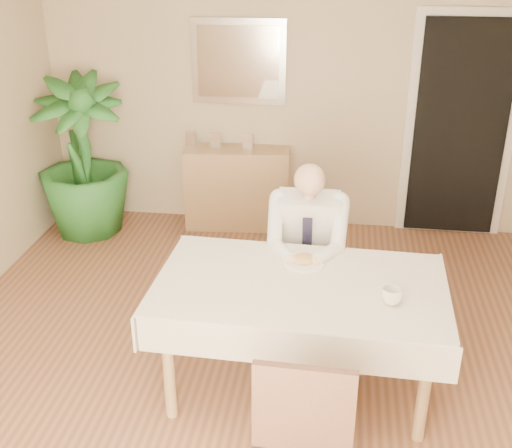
# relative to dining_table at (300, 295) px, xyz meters

# --- Properties ---
(room) EXTENTS (5.00, 5.02, 2.60)m
(room) POSITION_rel_dining_table_xyz_m (-0.31, 0.01, 0.63)
(room) COLOR brown
(room) RESTS_ON ground
(doorway) EXTENTS (0.96, 0.07, 2.10)m
(doorway) POSITION_rel_dining_table_xyz_m (1.24, 2.47, 0.33)
(doorway) COLOR silver
(doorway) RESTS_ON ground
(mirror) EXTENTS (0.86, 0.04, 0.76)m
(mirror) POSITION_rel_dining_table_xyz_m (-0.76, 2.48, 0.88)
(mirror) COLOR silver
(mirror) RESTS_ON room
(dining_table) EXTENTS (1.75, 1.07, 0.75)m
(dining_table) POSITION_rel_dining_table_xyz_m (0.00, 0.00, 0.00)
(dining_table) COLOR olive
(dining_table) RESTS_ON ground
(chair_far) EXTENTS (0.44, 0.44, 0.85)m
(chair_far) POSITION_rel_dining_table_xyz_m (0.00, 0.88, -0.19)
(chair_far) COLOR #442B1E
(chair_far) RESTS_ON ground
(chair_near) EXTENTS (0.47, 0.47, 0.96)m
(chair_near) POSITION_rel_dining_table_xyz_m (0.09, -0.95, -0.12)
(chair_near) COLOR #442B1E
(chair_near) RESTS_ON ground
(seated_man) EXTENTS (0.48, 0.72, 1.24)m
(seated_man) POSITION_rel_dining_table_xyz_m (-0.00, 0.59, 0.02)
(seated_man) COLOR white
(seated_man) RESTS_ON ground
(plate) EXTENTS (0.26, 0.26, 0.02)m
(plate) POSITION_rel_dining_table_xyz_m (0.01, 0.24, 0.09)
(plate) COLOR white
(plate) RESTS_ON dining_table
(food) EXTENTS (0.14, 0.14, 0.06)m
(food) POSITION_rel_dining_table_xyz_m (0.01, 0.24, 0.11)
(food) COLOR olive
(food) RESTS_ON dining_table
(knife) EXTENTS (0.01, 0.13, 0.01)m
(knife) POSITION_rel_dining_table_xyz_m (0.05, 0.18, 0.11)
(knife) COLOR silver
(knife) RESTS_ON dining_table
(fork) EXTENTS (0.01, 0.13, 0.01)m
(fork) POSITION_rel_dining_table_xyz_m (-0.03, 0.18, 0.11)
(fork) COLOR silver
(fork) RESTS_ON dining_table
(coffee_mug) EXTENTS (0.14, 0.14, 0.09)m
(coffee_mug) POSITION_rel_dining_table_xyz_m (0.52, -0.15, 0.13)
(coffee_mug) COLOR white
(coffee_mug) RESTS_ON dining_table
(sideboard) EXTENTS (1.00, 0.42, 0.78)m
(sideboard) POSITION_rel_dining_table_xyz_m (-0.76, 2.33, -0.28)
(sideboard) COLOR olive
(sideboard) RESTS_ON ground
(photo_frame_left) EXTENTS (0.10, 0.02, 0.14)m
(photo_frame_left) POSITION_rel_dining_table_xyz_m (-1.20, 2.36, 0.18)
(photo_frame_left) COLOR silver
(photo_frame_left) RESTS_ON sideboard
(photo_frame_center) EXTENTS (0.10, 0.02, 0.14)m
(photo_frame_center) POSITION_rel_dining_table_xyz_m (-0.96, 2.35, 0.18)
(photo_frame_center) COLOR silver
(photo_frame_center) RESTS_ON sideboard
(photo_frame_right) EXTENTS (0.10, 0.02, 0.14)m
(photo_frame_right) POSITION_rel_dining_table_xyz_m (-0.66, 2.36, 0.18)
(photo_frame_right) COLOR silver
(photo_frame_right) RESTS_ON sideboard
(potted_palm) EXTENTS (1.03, 1.03, 1.48)m
(potted_palm) POSITION_rel_dining_table_xyz_m (-2.15, 2.02, 0.07)
(potted_palm) COLOR #1E561E
(potted_palm) RESTS_ON ground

